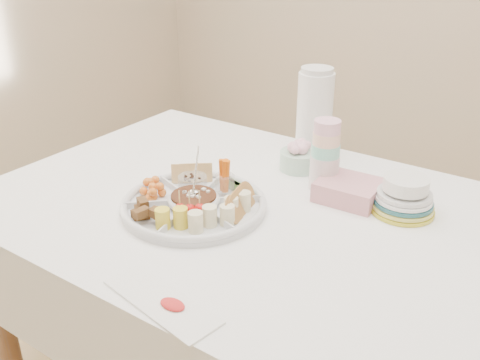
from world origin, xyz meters
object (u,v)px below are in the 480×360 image
Objects in this scene: party_tray at (194,202)px; plate_stack at (404,194)px; thermos at (315,112)px; dining_table at (257,319)px.

party_tray is 2.29× the size of plate_stack.
party_tray is 1.28× the size of thermos.
dining_table is 0.67m from thermos.
thermos is (0.08, 0.52, 0.13)m from party_tray.
party_tray is (-0.14, -0.11, 0.40)m from dining_table.
party_tray is at bearing -146.78° from plate_stack.
plate_stack reaches higher than dining_table.
dining_table is 4.00× the size of party_tray.
thermos is 0.45m from plate_stack.
dining_table is 5.12× the size of thermos.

